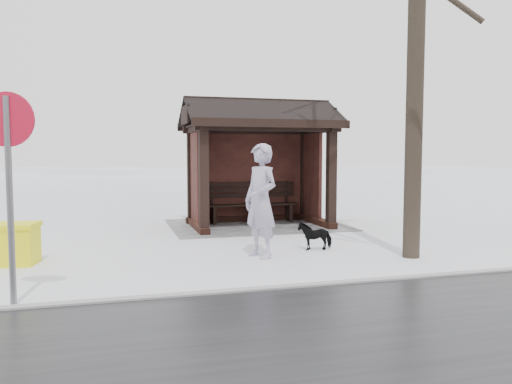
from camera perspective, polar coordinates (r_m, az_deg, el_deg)
ground at (r=12.18m, az=0.31°, el=-3.94°), size 120.00×120.00×0.00m
kerb at (r=7.16m, az=12.83°, el=-9.93°), size 120.00×0.15×0.06m
trampled_patch at (r=12.37m, az=0.06°, el=-3.78°), size 4.20×3.20×0.02m
bus_shelter at (r=12.21m, az=0.11°, el=6.27°), size 3.60×2.40×3.09m
pedestrian at (r=8.45m, az=0.55°, el=-1.01°), size 0.71×0.84×1.94m
dog at (r=9.30m, az=6.76°, el=-5.00°), size 0.62×0.32×0.51m
grit_bin at (r=8.90m, az=-26.39°, el=-5.31°), size 0.95×0.73×0.67m
road_sign at (r=6.40m, az=-26.45°, el=3.98°), size 0.62×0.20×2.48m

